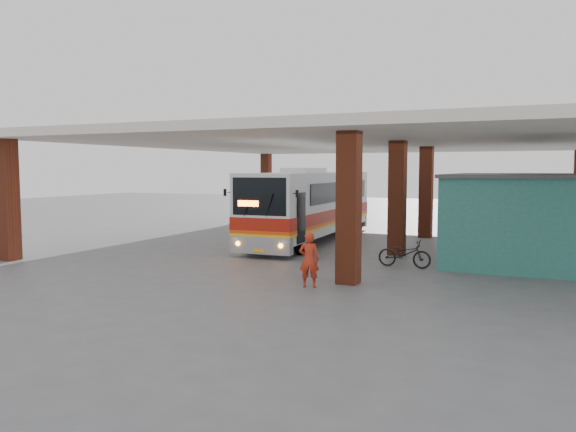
# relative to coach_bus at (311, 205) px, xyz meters

# --- Properties ---
(ground) EXTENTS (90.00, 90.00, 0.00)m
(ground) POSITION_rel_coach_bus_xyz_m (1.50, -5.40, -1.66)
(ground) COLOR #515154
(ground) RESTS_ON ground
(brick_columns) EXTENTS (20.10, 21.60, 4.35)m
(brick_columns) POSITION_rel_coach_bus_xyz_m (2.93, -0.40, 0.52)
(brick_columns) COLOR maroon
(brick_columns) RESTS_ON ground
(canopy_roof) EXTENTS (21.00, 23.00, 0.30)m
(canopy_roof) POSITION_rel_coach_bus_xyz_m (2.00, 1.10, 2.84)
(canopy_roof) COLOR silver
(canopy_roof) RESTS_ON brick_columns
(shop_building) EXTENTS (5.20, 8.20, 3.11)m
(shop_building) POSITION_rel_coach_bus_xyz_m (8.99, -1.40, -0.10)
(shop_building) COLOR #2C6F60
(shop_building) RESTS_ON ground
(coach_bus) EXTENTS (2.86, 11.55, 3.34)m
(coach_bus) POSITION_rel_coach_bus_xyz_m (0.00, 0.00, 0.00)
(coach_bus) COLOR silver
(coach_bus) RESTS_ON ground
(motorcycle) EXTENTS (1.79, 0.68, 0.93)m
(motorcycle) POSITION_rel_coach_bus_xyz_m (5.40, -5.14, -1.19)
(motorcycle) COLOR black
(motorcycle) RESTS_ON ground
(pedestrian) EXTENTS (0.64, 0.51, 1.54)m
(pedestrian) POSITION_rel_coach_bus_xyz_m (3.68, -9.38, -0.89)
(pedestrian) COLOR #B52C16
(pedestrian) RESTS_ON ground
(red_chair) EXTENTS (0.49, 0.49, 0.72)m
(red_chair) POSITION_rel_coach_bus_xyz_m (6.34, 2.97, -1.33)
(red_chair) COLOR #B61513
(red_chair) RESTS_ON ground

